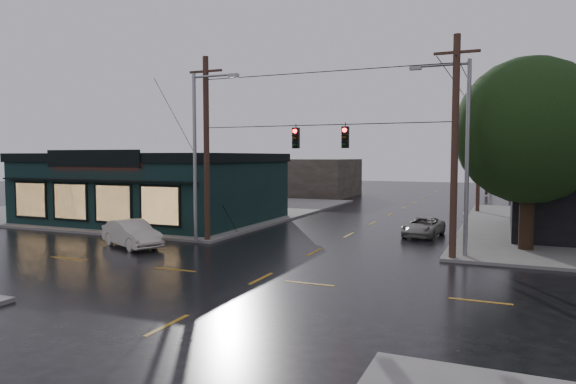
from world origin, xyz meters
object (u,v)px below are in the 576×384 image
at_px(corner_tree, 529,131).
at_px(suv_silver, 423,227).
at_px(sedan_cream, 132,234).
at_px(utility_pole_ne, 452,261).
at_px(utility_pole_nw, 208,242).

xyz_separation_m(corner_tree, suv_silver, (-5.45, 3.24, -5.42)).
distance_m(sedan_cream, suv_silver, 16.65).
xyz_separation_m(sedan_cream, suv_silver, (13.46, 9.80, -0.15)).
distance_m(corner_tree, utility_pole_ne, 7.67).
relative_size(sedan_cream, suv_silver, 1.06).
relative_size(corner_tree, suv_silver, 2.34).
bearing_deg(utility_pole_ne, corner_tree, 49.11).
height_order(utility_pole_nw, utility_pole_ne, same).
bearing_deg(sedan_cream, suv_silver, -29.20).
bearing_deg(utility_pole_ne, suv_silver, 108.59).
bearing_deg(utility_pole_ne, utility_pole_nw, 180.00).
bearing_deg(sedan_cream, corner_tree, -46.12).
height_order(corner_tree, suv_silver, corner_tree).
relative_size(corner_tree, utility_pole_ne, 0.93).
height_order(utility_pole_nw, suv_silver, utility_pole_nw).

